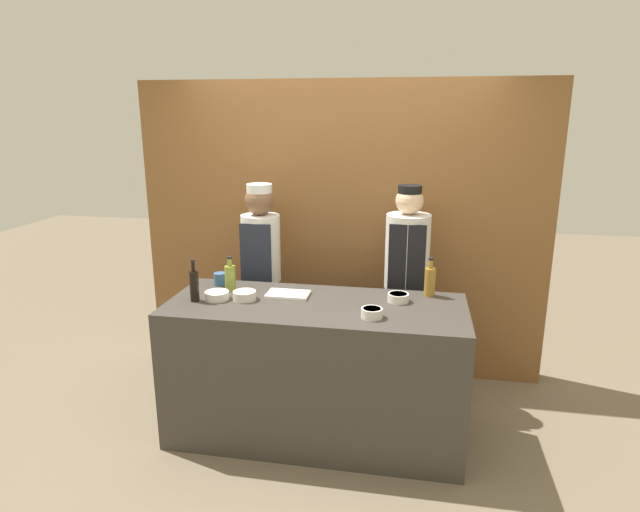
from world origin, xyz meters
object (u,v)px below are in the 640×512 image
object	(u,v)px
sauce_bowl_purple	(398,297)
cup_blue	(220,279)
bottle_oil	(230,277)
cutting_board	(288,294)
bottle_vinegar	(430,281)
bottle_soy	(194,285)
sauce_bowl_yellow	(372,312)
chef_left	(262,274)
chef_right	(406,284)
sauce_bowl_orange	(245,295)
sauce_bowl_white	(217,295)

from	to	relation	value
sauce_bowl_purple	cup_blue	size ratio (longest dim) A/B	1.57
bottle_oil	cup_blue	world-z (taller)	bottle_oil
cutting_board	bottle_vinegar	size ratio (longest dim) A/B	1.07
bottle_soy	cutting_board	bearing A→B (deg)	19.83
sauce_bowl_yellow	cup_blue	distance (m)	1.21
cup_blue	bottle_soy	bearing A→B (deg)	-96.69
chef_left	chef_right	world-z (taller)	chef_right
chef_right	sauce_bowl_orange	bearing A→B (deg)	-146.72
sauce_bowl_orange	cup_blue	bearing A→B (deg)	134.87
sauce_bowl_purple	bottle_oil	bearing A→B (deg)	178.70
sauce_bowl_white	bottle_soy	xyz separation A→B (m)	(-0.13, -0.06, 0.08)
sauce_bowl_orange	bottle_vinegar	size ratio (longest dim) A/B	0.57
sauce_bowl_orange	bottle_vinegar	world-z (taller)	bottle_vinegar
sauce_bowl_purple	bottle_soy	xyz separation A→B (m)	(-1.32, -0.23, 0.08)
cutting_board	cup_blue	size ratio (longest dim) A/B	3.21
cutting_board	chef_left	world-z (taller)	chef_left
sauce_bowl_yellow	bottle_vinegar	world-z (taller)	bottle_vinegar
cup_blue	chef_left	world-z (taller)	chef_left
chef_left	bottle_oil	bearing A→B (deg)	-98.04
bottle_oil	sauce_bowl_purple	bearing A→B (deg)	-1.30
sauce_bowl_yellow	sauce_bowl_orange	distance (m)	0.87
bottle_vinegar	sauce_bowl_white	bearing A→B (deg)	-166.81
sauce_bowl_orange	sauce_bowl_white	bearing A→B (deg)	-172.47
cutting_board	bottle_soy	size ratio (longest dim) A/B	1.01
chef_left	sauce_bowl_orange	bearing A→B (deg)	-82.87
sauce_bowl_purple	cup_blue	xyz separation A→B (m)	(-1.28, 0.13, 0.01)
sauce_bowl_purple	sauce_bowl_orange	distance (m)	1.01
sauce_bowl_orange	bottle_oil	world-z (taller)	bottle_oil
sauce_bowl_white	bottle_soy	distance (m)	0.16
sauce_bowl_purple	chef_left	world-z (taller)	chef_left
sauce_bowl_orange	chef_right	bearing A→B (deg)	33.28
sauce_bowl_purple	bottle_oil	world-z (taller)	bottle_oil
bottle_vinegar	cutting_board	bearing A→B (deg)	-169.62
cutting_board	bottle_vinegar	xyz separation A→B (m)	(0.94, 0.17, 0.09)
bottle_soy	chef_left	bearing A→B (deg)	73.29
sauce_bowl_orange	bottle_vinegar	xyz separation A→B (m)	(1.20, 0.30, 0.07)
cup_blue	sauce_bowl_purple	bearing A→B (deg)	-5.75
bottle_soy	bottle_vinegar	distance (m)	1.57
bottle_soy	sauce_bowl_white	bearing A→B (deg)	23.02
sauce_bowl_white	bottle_oil	world-z (taller)	bottle_oil
sauce_bowl_orange	bottle_soy	size ratio (longest dim) A/B	0.54
chef_right	cutting_board	bearing A→B (deg)	-144.50
sauce_bowl_white	cup_blue	xyz separation A→B (m)	(-0.09, 0.30, 0.01)
sauce_bowl_yellow	sauce_bowl_orange	size ratio (longest dim) A/B	0.86
sauce_bowl_purple	sauce_bowl_white	world-z (taller)	sauce_bowl_purple
sauce_bowl_orange	bottle_soy	distance (m)	0.33
sauce_bowl_white	bottle_oil	distance (m)	0.21
sauce_bowl_purple	cutting_board	xyz separation A→B (m)	(-0.74, -0.02, -0.02)
sauce_bowl_yellow	bottle_oil	distance (m)	1.07
sauce_bowl_white	chef_left	world-z (taller)	chef_left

